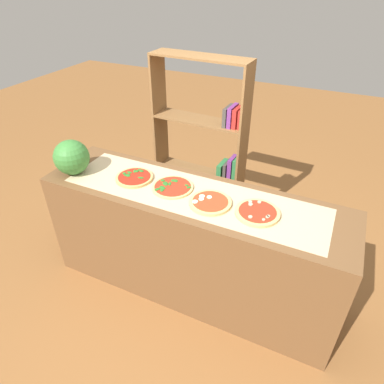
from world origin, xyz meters
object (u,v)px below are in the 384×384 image
bookshelf (209,159)px  pizza_mozzarella_2 (210,202)px  pizza_spinach_1 (172,187)px  watermelon (72,157)px  pizza_mushroom_3 (257,212)px  pizza_spinach_0 (135,177)px

bookshelf → pizza_mozzarella_2: bearing=-67.2°
pizza_spinach_1 → pizza_mozzarella_2: pizza_mozzarella_2 is taller
pizza_spinach_1 → bookshelf: 0.88m
bookshelf → watermelon: bearing=-126.4°
pizza_mushroom_3 → watermelon: size_ratio=1.10×
pizza_mushroom_3 → bookshelf: bearing=128.4°
pizza_spinach_0 → pizza_spinach_1: bearing=1.3°
pizza_mozzarella_2 → pizza_mushroom_3: 0.32m
pizza_mozzarella_2 → bookshelf: size_ratio=0.17×
pizza_spinach_1 → watermelon: watermelon is taller
pizza_spinach_1 → pizza_mozzarella_2: size_ratio=1.03×
watermelon → bookshelf: bearing=53.6°
pizza_mushroom_3 → bookshelf: size_ratio=0.18×
watermelon → pizza_spinach_1: bearing=9.1°
pizza_spinach_1 → bookshelf: size_ratio=0.18×
pizza_spinach_0 → pizza_mushroom_3: pizza_mushroom_3 is taller
watermelon → bookshelf: 1.26m
pizza_mushroom_3 → watermelon: (-1.42, -0.09, 0.12)m
watermelon → bookshelf: (0.72, 0.98, -0.33)m
watermelon → pizza_mozzarella_2: bearing=3.3°
pizza_mozzarella_2 → watermelon: bearing=-176.7°
pizza_spinach_0 → pizza_mushroom_3: 0.95m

